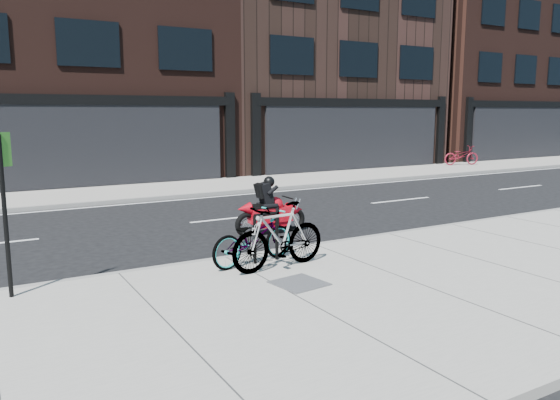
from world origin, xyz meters
TOP-DOWN VIEW (x-y plane):
  - ground at (0.00, 0.00)m, footprint 120.00×120.00m
  - sidewalk_near at (0.00, -5.00)m, footprint 60.00×6.00m
  - sidewalk_far at (0.00, 7.75)m, footprint 60.00×3.50m
  - building_center at (-2.00, 14.50)m, footprint 12.00×10.00m
  - building_mideast at (10.00, 14.50)m, footprint 12.00×10.00m
  - building_east at (22.00, 14.50)m, footprint 10.00×10.00m
  - bike_rack at (-1.48, -2.60)m, footprint 0.54×0.11m
  - bicycle_front at (-1.75, -2.60)m, footprint 1.90×1.01m
  - bicycle_rear at (-1.50, -3.09)m, footprint 1.96×0.75m
  - motorcycle at (0.06, -0.15)m, footprint 1.84×0.43m
  - bicycle_far at (15.89, 8.36)m, footprint 1.98×1.18m
  - utility_grate at (-1.66, -4.01)m, footprint 0.85×0.85m
  - sign_post at (-5.67, -2.40)m, footprint 0.30×0.16m

SIDE VIEW (x-z plane):
  - ground at x=0.00m, z-range 0.00..0.00m
  - sidewalk_near at x=0.00m, z-range 0.00..0.13m
  - sidewalk_far at x=0.00m, z-range 0.00..0.13m
  - utility_grate at x=-1.66m, z-range 0.13..0.15m
  - motorcycle at x=0.06m, z-range -0.13..1.24m
  - bicycle_front at x=-1.75m, z-range 0.13..1.08m
  - bicycle_far at x=15.89m, z-range 0.13..1.11m
  - bike_rack at x=-1.48m, z-range 0.21..1.11m
  - bicycle_rear at x=-1.50m, z-range 0.13..1.28m
  - sign_post at x=-5.67m, z-range 0.36..2.78m
  - building_mideast at x=10.00m, z-range 0.00..12.50m
  - building_east at x=22.00m, z-range 0.00..13.00m
  - building_center at x=-2.00m, z-range 0.00..14.50m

